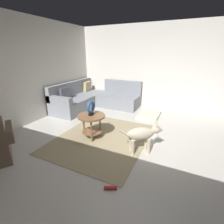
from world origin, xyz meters
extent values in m
cube|color=beige|center=(0.00, 0.00, -0.05)|extent=(6.00, 6.00, 0.10)
cube|color=silver|center=(0.00, 2.94, 1.35)|extent=(6.00, 0.12, 2.70)
cube|color=silver|center=(2.94, 0.00, 1.35)|extent=(0.12, 6.00, 2.70)
cube|color=tan|center=(0.15, 0.70, 0.01)|extent=(2.30, 1.90, 0.01)
cube|color=gray|center=(1.73, 2.41, 0.21)|extent=(2.20, 0.85, 0.42)
cube|color=gray|center=(1.73, 2.76, 0.65)|extent=(2.20, 0.14, 0.46)
cube|color=gray|center=(2.41, 1.28, 0.21)|extent=(0.85, 1.40, 0.42)
cube|color=gray|center=(2.76, 1.28, 0.65)|extent=(0.14, 1.40, 0.46)
cube|color=gray|center=(0.71, 2.41, 0.53)|extent=(0.16, 0.85, 0.22)
cube|color=tan|center=(2.48, 2.61, 0.59)|extent=(0.38, 0.16, 0.39)
cube|color=#4C4C56|center=(1.23, 2.61, 0.59)|extent=(0.40, 0.21, 0.39)
cube|color=brown|center=(-1.13, 1.86, 0.51)|extent=(0.40, 0.56, 0.22)
cylinder|color=brown|center=(0.10, 0.93, 0.52)|extent=(0.60, 0.60, 0.04)
cylinder|color=brown|center=(0.10, 0.93, 0.15)|extent=(0.45, 0.45, 0.02)
cylinder|color=brown|center=(0.10, 1.15, 0.25)|extent=(0.04, 0.04, 0.50)
cylinder|color=brown|center=(-0.09, 0.82, 0.25)|extent=(0.04, 0.04, 0.50)
cylinder|color=brown|center=(0.29, 0.82, 0.25)|extent=(0.04, 0.04, 0.50)
cube|color=black|center=(0.10, 0.93, 0.57)|extent=(0.12, 0.08, 0.05)
torus|color=#265999|center=(0.10, 0.93, 0.73)|extent=(0.28, 0.06, 0.28)
cube|color=beige|center=(1.98, 0.08, 0.04)|extent=(0.80, 0.60, 0.09)
cylinder|color=beige|center=(0.13, -0.30, 0.16)|extent=(0.07, 0.07, 0.32)
cylinder|color=beige|center=(0.01, -0.38, 0.16)|extent=(0.07, 0.07, 0.32)
cylinder|color=beige|center=(-0.05, -0.04, 0.16)|extent=(0.07, 0.07, 0.32)
cylinder|color=beige|center=(-0.16, -0.12, 0.16)|extent=(0.07, 0.07, 0.32)
ellipsoid|color=beige|center=(-0.02, -0.21, 0.40)|extent=(0.47, 0.55, 0.24)
sphere|color=beige|center=(0.15, -0.46, 0.48)|extent=(0.17, 0.17, 0.17)
ellipsoid|color=beige|center=(0.19, -0.52, 0.46)|extent=(0.13, 0.14, 0.07)
cone|color=beige|center=(0.18, -0.42, 0.59)|extent=(0.06, 0.06, 0.07)
cone|color=beige|center=(0.11, -0.47, 0.59)|extent=(0.06, 0.06, 0.07)
cylinder|color=beige|center=(-0.19, 0.05, 0.44)|extent=(0.14, 0.19, 0.16)
cylinder|color=red|center=(-1.08, -0.11, 0.03)|extent=(0.12, 0.19, 0.05)
ellipsoid|color=green|center=(0.01, 0.88, 0.03)|extent=(0.19, 0.10, 0.06)
camera|label=1|loc=(-2.70, -0.91, 1.84)|focal=26.26mm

